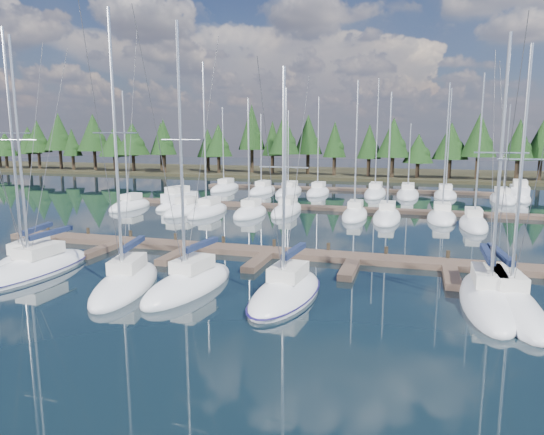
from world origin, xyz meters
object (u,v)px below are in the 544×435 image
(front_sailboat_3, at_px, (189,284))
(front_sailboat_5, at_px, (488,299))
(front_sailboat_0, at_px, (27,262))
(front_sailboat_2, at_px, (126,283))
(front_sailboat_1, at_px, (36,268))
(main_dock, at_px, (268,254))
(front_sailboat_4, at_px, (286,293))
(front_sailboat_6, at_px, (506,300))
(motor_yacht_left, at_px, (180,203))
(motor_yacht_right, at_px, (519,196))

(front_sailboat_3, distance_m, front_sailboat_5, 15.68)
(front_sailboat_0, relative_size, front_sailboat_2, 1.00)
(front_sailboat_1, bearing_deg, front_sailboat_2, -9.13)
(main_dock, height_order, front_sailboat_1, front_sailboat_1)
(front_sailboat_1, bearing_deg, front_sailboat_4, -0.46)
(main_dock, bearing_deg, front_sailboat_5, -24.11)
(front_sailboat_3, xyz_separation_m, front_sailboat_5, (15.54, 2.08, -0.02))
(front_sailboat_0, distance_m, front_sailboat_1, 1.81)
(front_sailboat_4, xyz_separation_m, front_sailboat_6, (10.89, 2.04, 0.01))
(front_sailboat_2, bearing_deg, motor_yacht_left, 111.74)
(motor_yacht_left, bearing_deg, front_sailboat_4, -53.76)
(motor_yacht_left, xyz_separation_m, motor_yacht_right, (39.87, 18.54, 0.03))
(front_sailboat_6, bearing_deg, motor_yacht_right, 79.12)
(front_sailboat_1, bearing_deg, front_sailboat_5, 4.11)
(main_dock, relative_size, motor_yacht_left, 5.17)
(front_sailboat_1, distance_m, motor_yacht_right, 58.35)
(front_sailboat_4, bearing_deg, main_dock, 113.29)
(front_sailboat_3, bearing_deg, motor_yacht_right, 61.81)
(front_sailboat_2, distance_m, motor_yacht_right, 55.28)
(front_sailboat_5, xyz_separation_m, front_sailboat_6, (0.85, 0.03, -0.00))
(front_sailboat_3, xyz_separation_m, front_sailboat_6, (16.40, 2.11, -0.02))
(front_sailboat_3, bearing_deg, main_dock, 75.85)
(front_sailboat_3, xyz_separation_m, front_sailboat_4, (5.51, 0.08, -0.03))
(main_dock, xyz_separation_m, front_sailboat_0, (-14.15, -6.94, 0.10))
(motor_yacht_left, height_order, motor_yacht_right, motor_yacht_right)
(front_sailboat_4, bearing_deg, front_sailboat_5, 11.29)
(front_sailboat_1, distance_m, front_sailboat_2, 7.25)
(front_sailboat_0, bearing_deg, front_sailboat_6, 1.88)
(main_dock, bearing_deg, front_sailboat_3, -104.15)
(motor_yacht_left, bearing_deg, front_sailboat_0, -83.94)
(front_sailboat_3, bearing_deg, front_sailboat_1, 178.89)
(front_sailboat_0, xyz_separation_m, front_sailboat_1, (1.53, -0.97, -0.02))
(motor_yacht_left, distance_m, motor_yacht_right, 43.97)
(front_sailboat_0, height_order, front_sailboat_1, front_sailboat_0)
(front_sailboat_3, height_order, motor_yacht_right, front_sailboat_3)
(front_sailboat_1, height_order, motor_yacht_left, front_sailboat_1)
(front_sailboat_6, height_order, motor_yacht_right, front_sailboat_6)
(motor_yacht_right, bearing_deg, front_sailboat_0, -129.24)
(main_dock, xyz_separation_m, front_sailboat_4, (3.46, -8.04, 0.07))
(main_dock, distance_m, front_sailboat_2, 10.58)
(front_sailboat_5, bearing_deg, front_sailboat_6, 2.33)
(front_sailboat_1, distance_m, front_sailboat_3, 10.57)
(front_sailboat_5, xyz_separation_m, motor_yacht_right, (9.39, 44.44, 0.20))
(front_sailboat_2, relative_size, front_sailboat_5, 1.12)
(front_sailboat_2, height_order, motor_yacht_right, front_sailboat_2)
(front_sailboat_0, bearing_deg, front_sailboat_1, -32.49)
(front_sailboat_0, distance_m, motor_yacht_left, 26.95)
(front_sailboat_2, distance_m, front_sailboat_4, 8.98)
(main_dock, distance_m, front_sailboat_4, 8.76)
(front_sailboat_2, relative_size, front_sailboat_6, 1.17)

